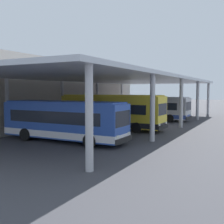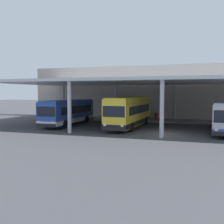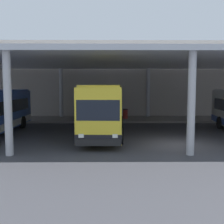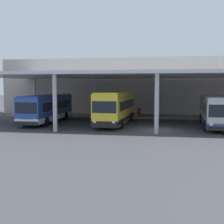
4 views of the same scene
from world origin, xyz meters
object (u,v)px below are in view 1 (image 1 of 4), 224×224
Objects in this scene: bus_middle_bay at (150,108)px; bench_waiting at (42,120)px; trash_bin at (62,118)px; bus_second_bay at (111,111)px; bus_nearest_bay at (63,120)px.

bus_middle_bay is 5.93× the size of bench_waiting.
trash_bin reaches higher than bench_waiting.
bench_waiting is 1.84× the size of trash_bin.
bus_second_bay is at bearing -80.59° from bench_waiting.
bus_nearest_bay and bus_middle_bay have the same top height.
bus_middle_bay is (10.40, -0.57, -0.19)m from bus_second_bay.
bench_waiting is (-11.75, 8.73, -0.99)m from bus_middle_bay.
bus_nearest_bay is 0.99× the size of bus_middle_bay.
bus_middle_bay is 14.67m from bench_waiting.
bus_nearest_bay is 0.92× the size of bus_second_bay.
bus_nearest_bay is at bearing -129.36° from bench_waiting.
bench_waiting is at bearing 50.64° from bus_nearest_bay.
trash_bin is at bearing 38.26° from bus_nearest_bay.
bench_waiting is at bearing 143.40° from bus_middle_bay.
bus_middle_bay is 11.99m from trash_bin.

